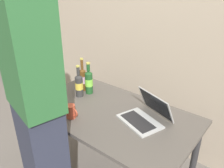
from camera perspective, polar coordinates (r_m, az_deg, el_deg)
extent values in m
cube|color=#56514C|center=(1.85, -0.41, -7.27)|extent=(1.35, 0.78, 0.03)
cylinder|color=#2D2D30|center=(2.28, -18.36, -12.85)|extent=(0.05, 0.05, 0.70)
cylinder|color=#2D2D30|center=(2.60, -6.37, -6.32)|extent=(0.05, 0.05, 0.70)
cylinder|color=#2D2D30|center=(2.08, 19.76, -17.22)|extent=(0.05, 0.05, 0.70)
cube|color=#B7BABC|center=(1.73, 6.86, -9.23)|extent=(0.37, 0.30, 0.01)
cube|color=#232326|center=(1.72, 6.43, -9.18)|extent=(0.30, 0.21, 0.00)
cube|color=#B7BABC|center=(1.76, 10.82, -4.96)|extent=(0.33, 0.19, 0.19)
cube|color=black|center=(1.76, 10.73, -5.00)|extent=(0.31, 0.17, 0.18)
cylinder|color=#333333|center=(2.05, -8.17, -0.65)|extent=(0.07, 0.07, 0.18)
cone|color=#333333|center=(2.01, -8.35, 2.01)|extent=(0.07, 0.07, 0.02)
cylinder|color=#333333|center=(1.99, -8.44, 3.28)|extent=(0.03, 0.03, 0.07)
cylinder|color=#BFB74C|center=(1.98, -8.51, 4.41)|extent=(0.03, 0.03, 0.01)
cylinder|color=gold|center=(2.05, -8.19, -0.42)|extent=(0.07, 0.07, 0.06)
cylinder|color=#1E5123|center=(2.09, -5.75, 0.19)|extent=(0.07, 0.07, 0.19)
cone|color=#1E5123|center=(2.05, -5.89, 2.97)|extent=(0.07, 0.07, 0.02)
cylinder|color=#1E5123|center=(2.03, -5.94, 4.15)|extent=(0.03, 0.03, 0.07)
cylinder|color=#BFB74C|center=(2.02, -5.99, 5.19)|extent=(0.04, 0.04, 0.01)
cylinder|color=#7ED844|center=(2.09, -5.77, 0.43)|extent=(0.07, 0.07, 0.07)
cylinder|color=brown|center=(2.15, -7.27, 0.88)|extent=(0.06, 0.06, 0.19)
cone|color=brown|center=(2.11, -7.43, 3.55)|extent=(0.06, 0.06, 0.02)
cylinder|color=brown|center=(2.09, -7.52, 4.94)|extent=(0.03, 0.03, 0.09)
cylinder|color=#BFB74C|center=(2.08, -7.59, 6.24)|extent=(0.03, 0.03, 0.01)
cylinder|color=#CB96CC|center=(2.15, -7.29, 1.12)|extent=(0.06, 0.06, 0.07)
cube|color=#2D3347|center=(1.76, -16.05, -19.40)|extent=(0.37, 0.29, 1.00)
cube|color=#2D6B38|center=(1.33, -20.28, 6.83)|extent=(0.43, 0.31, 0.65)
cylinder|color=#BF4C33|center=(1.77, -10.23, -6.74)|extent=(0.07, 0.07, 0.11)
torus|color=#BF4C33|center=(1.74, -9.42, -7.02)|extent=(0.07, 0.01, 0.07)
cube|color=tan|center=(2.23, 12.29, 14.28)|extent=(6.00, 0.10, 2.60)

